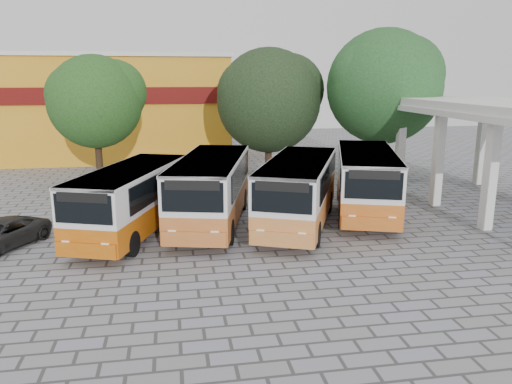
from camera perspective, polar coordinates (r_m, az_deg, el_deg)
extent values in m
plane|color=gray|center=(19.31, 8.02, -6.97)|extent=(90.00, 90.00, 0.00)
cube|color=silver|center=(31.13, 16.19, 5.04)|extent=(0.45, 0.45, 5.00)
cube|color=silver|center=(33.77, 24.35, 4.99)|extent=(0.45, 0.45, 5.00)
cube|color=orange|center=(43.65, -16.93, 9.15)|extent=(20.00, 10.00, 8.00)
cube|color=#590C0A|center=(38.54, -17.96, 10.42)|extent=(20.00, 0.20, 1.20)
cube|color=silver|center=(43.60, -17.30, 14.59)|extent=(20.40, 10.40, 0.30)
cube|color=#B85307|center=(21.77, -13.93, -2.45)|extent=(4.87, 8.21, 1.03)
cube|color=silver|center=(21.48, -14.11, 0.74)|extent=(4.87, 8.21, 1.45)
cube|color=silver|center=(21.35, -14.21, 2.48)|extent=(4.92, 8.23, 0.12)
cube|color=black|center=(21.60, -17.29, 0.65)|extent=(2.23, 6.14, 1.03)
cube|color=black|center=(21.41, -10.91, 0.90)|extent=(2.23, 6.14, 1.03)
cube|color=black|center=(17.63, -15.03, -1.93)|extent=(2.01, 0.76, 1.03)
cube|color=black|center=(17.54, -15.11, -0.62)|extent=(1.78, 0.69, 0.33)
cylinder|color=black|center=(19.56, -17.50, -5.67)|extent=(0.28, 0.98, 0.98)
cylinder|color=black|center=(19.37, -11.23, -5.48)|extent=(0.28, 0.98, 0.98)
cylinder|color=black|center=(24.43, -15.96, -1.85)|extent=(0.28, 0.98, 0.98)
cylinder|color=black|center=(24.28, -10.97, -1.67)|extent=(0.28, 0.98, 0.98)
cube|color=#B46026|center=(22.56, -5.08, -1.39)|extent=(4.49, 8.83, 1.11)
cube|color=silver|center=(22.27, -5.15, 1.93)|extent=(4.49, 8.83, 1.56)
cube|color=silver|center=(22.14, -5.19, 3.75)|extent=(4.54, 8.84, 0.13)
cube|color=black|center=(22.20, -8.47, 1.85)|extent=(1.72, 6.79, 1.11)
cube|color=black|center=(22.40, -1.86, 2.09)|extent=(1.72, 6.79, 1.11)
cube|color=black|center=(18.13, -4.06, -0.58)|extent=(2.22, 0.59, 1.11)
cube|color=black|center=(18.03, -4.08, 0.79)|extent=(1.97, 0.54, 0.36)
cylinder|color=black|center=(19.98, -7.68, -4.66)|extent=(0.30, 1.06, 1.06)
cylinder|color=black|center=(20.17, -1.17, -4.37)|extent=(0.30, 1.06, 1.06)
cylinder|color=black|center=(25.28, -8.16, -0.89)|extent=(0.30, 1.06, 1.06)
cylinder|color=black|center=(25.43, -3.01, -0.69)|extent=(0.30, 1.06, 1.06)
cube|color=#C67534|center=(22.39, 4.86, -1.55)|extent=(5.55, 8.63, 1.09)
cube|color=silver|center=(22.09, 4.92, 1.74)|extent=(5.55, 8.63, 1.53)
cube|color=silver|center=(21.97, 4.96, 3.54)|extent=(5.60, 8.65, 0.12)
cube|color=black|center=(21.81, 1.70, 1.68)|extent=(2.73, 6.34, 1.09)
cube|color=black|center=(22.44, 8.06, 1.88)|extent=(2.73, 6.34, 1.09)
cube|color=black|center=(18.17, 8.22, -0.77)|extent=(2.08, 0.92, 1.09)
cube|color=black|center=(18.07, 8.27, 0.57)|extent=(1.84, 0.83, 0.35)
cylinder|color=black|center=(19.72, 3.63, -4.83)|extent=(0.29, 1.04, 1.04)
cylinder|color=black|center=(20.34, 9.82, -4.44)|extent=(0.29, 1.04, 1.04)
cylinder|color=black|center=(24.81, 0.77, -1.05)|extent=(0.29, 1.04, 1.04)
cylinder|color=black|center=(25.30, 5.78, -0.83)|extent=(0.29, 1.04, 1.04)
cube|color=#BD5816|center=(24.93, 12.37, -0.25)|extent=(5.05, 8.84, 1.11)
cube|color=silver|center=(24.66, 12.52, 2.77)|extent=(5.05, 8.84, 1.56)
cube|color=silver|center=(24.55, 12.60, 4.41)|extent=(5.10, 8.86, 0.13)
cube|color=black|center=(24.20, 9.68, 2.74)|extent=(2.22, 6.66, 1.11)
cube|color=black|center=(25.17, 15.25, 2.86)|extent=(2.22, 6.66, 1.11)
cube|color=black|center=(20.85, 16.88, 0.70)|extent=(2.18, 0.76, 1.11)
cube|color=black|center=(20.77, 16.96, 1.90)|extent=(1.93, 0.68, 0.36)
cylinder|color=black|center=(22.14, 12.21, -3.07)|extent=(0.30, 1.06, 1.06)
cylinder|color=black|center=(23.08, 17.49, -2.73)|extent=(0.30, 1.06, 1.06)
cylinder|color=black|center=(27.16, 7.93, 0.09)|extent=(0.30, 1.06, 1.06)
cylinder|color=black|center=(27.93, 12.41, 0.27)|extent=(0.30, 1.06, 1.06)
cylinder|color=#382617|center=(30.98, -17.50, 3.71)|extent=(0.40, 0.40, 3.71)
sphere|color=#1D4913|center=(30.65, -17.92, 9.79)|extent=(5.36, 5.36, 5.36)
sphere|color=#1D4913|center=(30.80, -15.91, 10.93)|extent=(3.75, 3.75, 3.75)
sphere|color=#1D4913|center=(30.58, -19.79, 10.41)|extent=(3.49, 3.49, 3.49)
cylinder|color=#3D2A1D|center=(33.83, 1.43, 5.19)|extent=(0.46, 0.46, 3.87)
sphere|color=black|center=(33.55, 1.46, 10.42)|extent=(6.88, 6.88, 6.88)
sphere|color=black|center=(34.10, 3.68, 11.59)|extent=(4.81, 4.81, 4.81)
sphere|color=black|center=(33.12, -0.55, 11.28)|extent=(4.47, 4.47, 4.47)
cylinder|color=black|center=(33.30, 14.06, 5.17)|extent=(0.46, 0.46, 4.44)
sphere|color=#1A481A|center=(33.02, 14.42, 11.59)|extent=(7.17, 7.17, 7.17)
sphere|color=#1A481A|center=(33.89, 16.56, 12.71)|extent=(5.02, 5.02, 5.02)
sphere|color=#1A481A|center=(32.34, 12.54, 12.62)|extent=(4.66, 4.66, 4.66)
imported|color=black|center=(21.91, -27.25, -4.36)|extent=(3.60, 4.40, 1.12)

